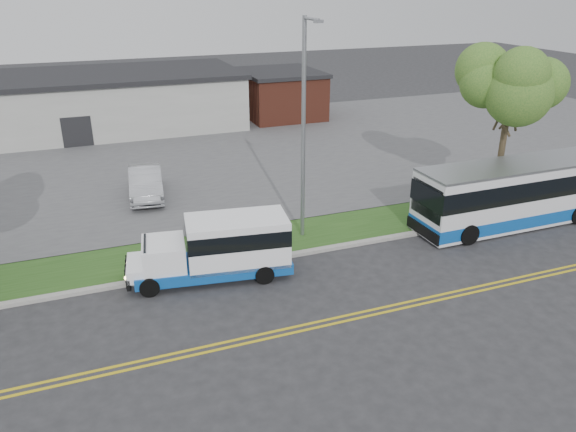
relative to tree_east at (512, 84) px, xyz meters
name	(u,v)px	position (x,y,z in m)	size (l,w,h in m)	color
ground	(259,276)	(-14.00, -3.00, -6.20)	(140.00, 140.00, 0.00)	#28282B
lane_line_north	(295,327)	(-14.00, -6.85, -6.20)	(70.00, 0.12, 0.01)	gold
lane_line_south	(298,332)	(-14.00, -7.15, -6.20)	(70.00, 0.12, 0.01)	gold
curb	(251,262)	(-14.00, -1.90, -6.13)	(80.00, 0.30, 0.15)	#9E9B93
verge	(239,245)	(-14.00, -0.10, -6.15)	(80.00, 3.30, 0.10)	#254B19
parking_lot	(178,158)	(-14.00, 14.00, -6.15)	(80.00, 25.00, 0.10)	#4C4C4F
commercial_building	(73,103)	(-20.00, 24.00, -4.02)	(25.40, 10.40, 4.35)	#9E9E99
brick_wing	(280,94)	(-3.50, 23.00, -4.24)	(6.30, 7.30, 3.90)	brown
tree_east	(512,84)	(0.00, 0.00, 0.00)	(5.20, 5.20, 8.33)	#36291D
streetlight_near	(304,125)	(-11.00, -0.27, -0.97)	(0.35, 1.53, 9.50)	gray
shuttle_bus	(221,246)	(-15.36, -2.49, -4.90)	(6.56, 2.91, 2.43)	#0E4A9F
transit_bus	(522,192)	(-0.59, -2.40, -4.67)	(10.95, 2.69, 3.03)	silver
parked_car_a	(146,182)	(-16.95, 7.34, -5.31)	(1.69, 4.84, 1.60)	#AAABB1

